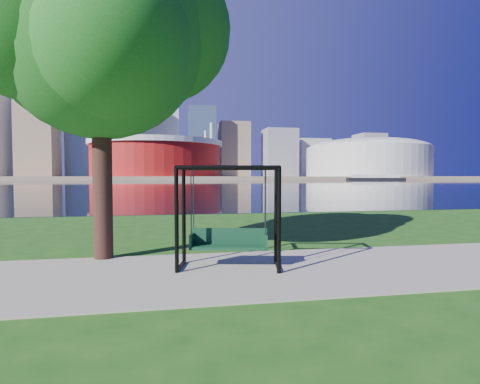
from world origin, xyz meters
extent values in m
plane|color=#1E5114|center=(0.00, 0.00, 0.00)|extent=(900.00, 900.00, 0.00)
cube|color=#9E937F|center=(0.00, -0.50, 0.01)|extent=(120.00, 4.00, 0.03)
cube|color=black|center=(0.00, 102.00, 0.01)|extent=(900.00, 180.00, 0.02)
cube|color=#937F60|center=(0.00, 306.00, 1.00)|extent=(900.00, 228.00, 2.00)
cylinder|color=maroon|center=(-10.00, 235.00, 13.00)|extent=(80.00, 80.00, 22.00)
cylinder|color=silver|center=(-10.00, 235.00, 22.50)|extent=(83.00, 83.00, 3.00)
cylinder|color=silver|center=(22.91, 254.00, 18.00)|extent=(2.00, 2.00, 32.00)
cylinder|color=silver|center=(-42.91, 254.00, 18.00)|extent=(2.00, 2.00, 32.00)
cylinder|color=silver|center=(-42.91, 216.00, 18.00)|extent=(2.00, 2.00, 32.00)
cylinder|color=silver|center=(22.91, 216.00, 18.00)|extent=(2.00, 2.00, 32.00)
cylinder|color=beige|center=(135.00, 235.00, 12.00)|extent=(84.00, 84.00, 20.00)
ellipsoid|color=beige|center=(135.00, 235.00, 21.00)|extent=(84.00, 84.00, 15.12)
cube|color=#998466|center=(-100.00, 300.00, 46.00)|extent=(26.00, 26.00, 88.00)
cube|color=slate|center=(-70.00, 325.00, 49.50)|extent=(30.00, 24.00, 95.00)
cube|color=gray|center=(-40.00, 305.00, 38.00)|extent=(24.00, 24.00, 72.00)
cube|color=silver|center=(-10.00, 335.00, 42.00)|extent=(32.00, 28.00, 80.00)
cube|color=slate|center=(25.00, 310.00, 31.00)|extent=(22.00, 22.00, 58.00)
cube|color=#998466|center=(55.00, 325.00, 26.00)|extent=(26.00, 26.00, 48.00)
cube|color=gray|center=(95.00, 315.00, 23.00)|extent=(28.00, 24.00, 42.00)
cube|color=silver|center=(135.00, 340.00, 20.00)|extent=(30.00, 26.00, 36.00)
cube|color=gray|center=(185.00, 320.00, 22.00)|extent=(24.00, 24.00, 40.00)
cube|color=#998466|center=(225.00, 335.00, 18.00)|extent=(26.00, 26.00, 32.00)
sphere|color=#998466|center=(-100.00, 300.00, 93.50)|extent=(10.00, 10.00, 10.00)
cylinder|color=black|center=(-1.62, -0.37, 1.13)|extent=(0.10, 0.10, 2.26)
cylinder|color=black|center=(0.49, -0.81, 1.13)|extent=(0.10, 0.10, 2.26)
cylinder|color=black|center=(-1.44, 0.50, 1.13)|extent=(0.10, 0.10, 2.26)
cylinder|color=black|center=(0.68, 0.05, 1.13)|extent=(0.10, 0.10, 2.26)
cylinder|color=black|center=(-0.56, -0.59, 2.26)|extent=(2.13, 0.53, 0.09)
cylinder|color=black|center=(-0.38, 0.27, 2.26)|extent=(2.13, 0.53, 0.09)
cylinder|color=black|center=(-1.53, 0.07, 2.26)|extent=(0.27, 0.88, 0.09)
cylinder|color=black|center=(-1.53, 0.07, 0.08)|extent=(0.25, 0.88, 0.07)
cylinder|color=black|center=(0.59, -0.38, 2.26)|extent=(0.27, 0.88, 0.09)
cylinder|color=black|center=(0.59, -0.38, 0.08)|extent=(0.25, 0.88, 0.07)
cube|color=black|center=(-0.47, -0.16, 0.49)|extent=(1.77, 0.79, 0.06)
cube|color=black|center=(-0.43, 0.03, 0.71)|extent=(1.69, 0.40, 0.37)
cube|color=black|center=(-1.28, 0.01, 0.63)|extent=(0.14, 0.44, 0.33)
cube|color=black|center=(0.34, -0.33, 0.63)|extent=(0.14, 0.44, 0.33)
cylinder|color=#323338|center=(-1.30, -0.17, 1.50)|extent=(0.03, 0.03, 1.42)
cylinder|color=#323338|center=(0.28, -0.50, 1.50)|extent=(0.03, 0.03, 1.42)
cylinder|color=#323338|center=(-1.23, 0.19, 1.50)|extent=(0.03, 0.03, 1.42)
cylinder|color=#323338|center=(0.36, -0.15, 1.50)|extent=(0.03, 0.03, 1.42)
cylinder|color=black|center=(-3.40, 1.42, 2.35)|extent=(0.47, 0.47, 4.70)
sphere|color=#1C5A1A|center=(-3.40, 1.42, 5.55)|extent=(5.13, 5.13, 5.13)
sphere|color=#1C5A1A|center=(-2.01, 2.07, 5.98)|extent=(3.85, 3.85, 3.85)
sphere|color=#1C5A1A|center=(-4.68, 1.00, 5.77)|extent=(4.06, 4.06, 4.06)
sphere|color=#1C5A1A|center=(-2.97, 0.25, 5.02)|extent=(3.42, 3.42, 3.42)
sphere|color=#1C5A1A|center=(-4.04, 2.71, 6.41)|extent=(3.63, 3.63, 3.63)
cube|color=black|center=(111.18, 183.17, 0.63)|extent=(31.67, 14.84, 1.22)
cube|color=silver|center=(111.18, 183.17, 2.16)|extent=(25.36, 11.97, 1.84)
camera|label=1|loc=(-1.75, -8.33, 2.07)|focal=28.00mm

